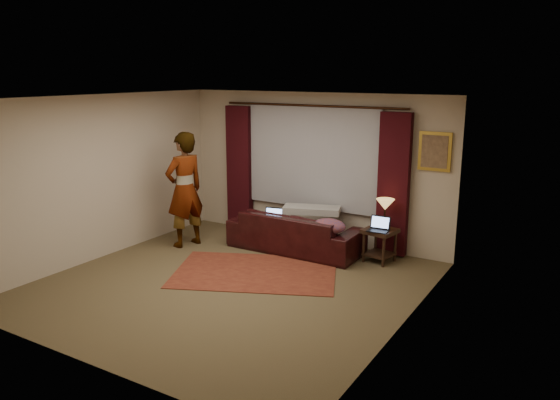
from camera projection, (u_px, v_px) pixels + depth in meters
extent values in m
cube|color=brown|center=(230.00, 285.00, 7.72)|extent=(5.00, 5.00, 0.01)
cube|color=silver|center=(226.00, 98.00, 7.12)|extent=(5.00, 5.00, 0.02)
cube|color=beige|center=(313.00, 168.00, 9.51)|extent=(5.00, 0.02, 2.60)
cube|color=beige|center=(77.00, 243.00, 5.34)|extent=(5.00, 0.02, 2.60)
cube|color=beige|center=(101.00, 177.00, 8.68)|extent=(0.02, 5.00, 2.60)
cube|color=beige|center=(407.00, 220.00, 6.17)|extent=(0.02, 5.00, 2.60)
cube|color=#9E9EA5|center=(312.00, 157.00, 9.41)|extent=(2.50, 0.05, 1.80)
cube|color=black|center=(240.00, 168.00, 10.20)|extent=(0.50, 0.14, 2.30)
cube|color=black|center=(394.00, 185.00, 8.69)|extent=(0.50, 0.14, 2.30)
cylinder|color=black|center=(311.00, 106.00, 9.17)|extent=(0.04, 0.04, 3.40)
cube|color=gold|center=(435.00, 151.00, 8.33)|extent=(0.50, 0.04, 0.60)
imported|color=black|center=(295.00, 224.00, 9.10)|extent=(2.26, 0.98, 0.91)
cube|color=#A19E98|center=(312.00, 195.00, 9.11)|extent=(1.02, 0.67, 0.11)
ellipsoid|color=brown|center=(329.00, 227.00, 8.56)|extent=(0.64, 0.56, 0.22)
cube|color=maroon|center=(255.00, 272.00, 8.19)|extent=(2.83, 2.43, 0.01)
cube|color=black|center=(379.00, 245.00, 8.60)|extent=(0.54, 0.54, 0.53)
imported|color=#A19E98|center=(185.00, 190.00, 9.25)|extent=(0.71, 0.71, 1.97)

